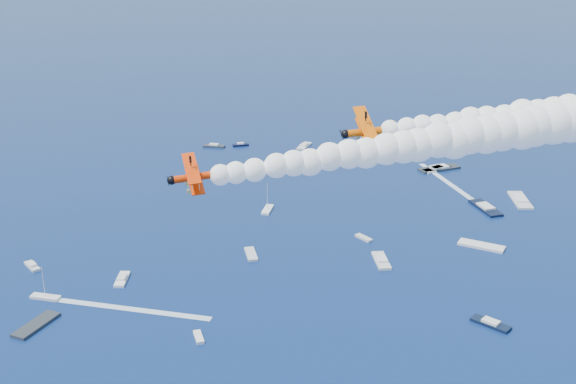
% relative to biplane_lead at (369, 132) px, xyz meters
% --- Properties ---
extents(biplane_lead, '(12.79, 13.69, 8.80)m').
position_rel_biplane_lead_xyz_m(biplane_lead, '(0.00, 0.00, 0.00)').
color(biplane_lead, '#E35604').
extents(biplane_trail, '(11.61, 12.23, 7.10)m').
position_rel_biplane_lead_xyz_m(biplane_trail, '(-15.73, -23.83, -2.06)').
color(biplane_trail, '#E83304').
extents(smoke_trail_lead, '(63.92, 59.67, 11.35)m').
position_rel_biplane_lead_xyz_m(smoke_trail_lead, '(25.23, 16.78, 2.31)').
color(smoke_trail_lead, white).
extents(smoke_trail_trail, '(64.05, 62.71, 11.35)m').
position_rel_biplane_lead_xyz_m(smoke_trail_trail, '(7.94, -4.91, 0.25)').
color(smoke_trail_trail, white).
extents(spectator_boats, '(201.56, 170.43, 0.70)m').
position_rel_biplane_lead_xyz_m(spectator_boats, '(-13.27, 87.27, -55.54)').
color(spectator_boats, black).
rests_on(spectator_boats, ground).
extents(boat_wakes, '(74.76, 136.81, 0.04)m').
position_rel_biplane_lead_xyz_m(boat_wakes, '(-41.41, 76.79, -55.86)').
color(boat_wakes, white).
rests_on(boat_wakes, ground).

